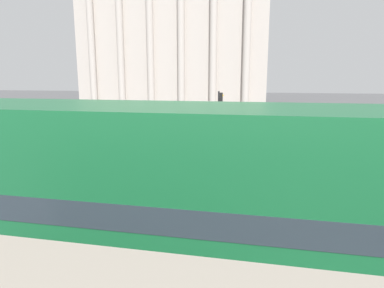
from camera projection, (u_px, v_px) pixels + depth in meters
name	position (u px, v px, depth m)	size (l,w,h in m)	color
double_decker_bus	(117.00, 197.00, 6.67)	(10.77, 2.71, 4.08)	black
plaza_building_left	(180.00, 31.00, 49.82)	(25.90, 15.86, 22.21)	#BCB2A8
traffic_light_near	(141.00, 142.00, 12.12)	(0.42, 0.24, 3.51)	black
traffic_light_far	(220.00, 108.00, 24.89)	(0.42, 0.24, 3.55)	black
car_silver	(205.00, 123.00, 29.07)	(4.20, 1.93, 1.35)	black
pedestrian_red	(107.00, 167.00, 13.85)	(0.32, 0.32, 1.71)	#282B33
pedestrian_grey	(144.00, 163.00, 14.75)	(0.32, 0.32, 1.61)	#282B33
pedestrian_white	(348.00, 139.00, 19.67)	(0.32, 0.32, 1.80)	#282B33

